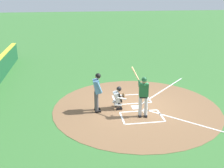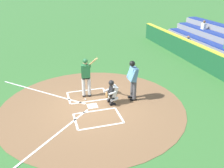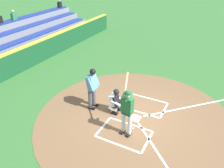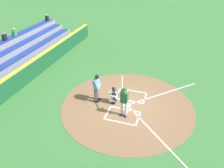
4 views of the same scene
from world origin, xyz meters
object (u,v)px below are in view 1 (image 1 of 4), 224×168
object	(u,v)px
batter	(143,94)
plate_umpire	(97,90)
baseball	(144,112)
catcher	(118,97)

from	to	relation	value
batter	plate_umpire	world-z (taller)	batter
batter	baseball	xyz separation A→B (m)	(-0.32, 0.14, -1.06)
batter	plate_umpire	distance (m)	2.13
catcher	plate_umpire	bearing A→B (deg)	-81.78
batter	baseball	bearing A→B (deg)	156.68
plate_umpire	baseball	world-z (taller)	plate_umpire
batter	plate_umpire	size ratio (longest dim) A/B	1.14
baseball	batter	bearing A→B (deg)	-23.32
plate_umpire	baseball	bearing A→B (deg)	75.70
batter	catcher	xyz separation A→B (m)	(-1.00, -0.92, -0.51)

